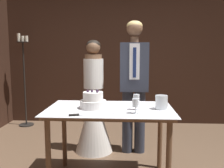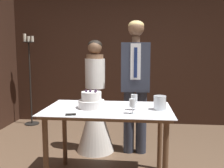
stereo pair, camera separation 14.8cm
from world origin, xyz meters
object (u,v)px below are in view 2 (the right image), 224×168
(wine_glass_near, at_px, (133,103))
(cake_table, at_px, (108,117))
(wine_glass_middle, at_px, (134,100))
(hurricane_candle, at_px, (160,103))
(tiered_cake, at_px, (91,101))
(candle_stand, at_px, (30,80))
(cake_knife, at_px, (80,114))
(groom, at_px, (135,80))
(bride, at_px, (95,111))

(wine_glass_near, bearing_deg, cake_table, 142.09)
(wine_glass_middle, xyz_separation_m, hurricane_candle, (0.27, 0.04, -0.04))
(wine_glass_near, distance_m, hurricane_candle, 0.35)
(tiered_cake, relative_size, candle_stand, 0.16)
(tiered_cake, xyz_separation_m, hurricane_candle, (0.74, -0.01, -0.01))
(cake_knife, relative_size, hurricane_candle, 2.94)
(cake_knife, distance_m, wine_glass_middle, 0.60)
(tiered_cake, bearing_deg, wine_glass_near, -24.89)
(cake_knife, distance_m, groom, 1.27)
(wine_glass_middle, xyz_separation_m, bride, (-0.57, 0.87, -0.35))
(wine_glass_middle, relative_size, bride, 0.10)
(cake_table, distance_m, cake_knife, 0.41)
(tiered_cake, bearing_deg, bride, 97.08)
(bride, bearing_deg, cake_table, -70.79)
(wine_glass_near, distance_m, bride, 1.22)
(hurricane_candle, height_order, bride, bride)
(hurricane_candle, bearing_deg, bride, 135.41)
(cake_table, height_order, groom, groom)
(cake_table, relative_size, bride, 0.86)
(cake_table, bearing_deg, candle_stand, 131.74)
(wine_glass_middle, distance_m, candle_stand, 2.91)
(cake_knife, bearing_deg, hurricane_candle, 5.80)
(cake_knife, bearing_deg, cake_table, 37.96)
(wine_glass_near, bearing_deg, hurricane_candle, 35.36)
(cake_knife, distance_m, bride, 1.17)
(cake_table, height_order, hurricane_candle, hurricane_candle)
(cake_table, relative_size, wine_glass_near, 9.06)
(cake_knife, bearing_deg, tiered_cake, 64.93)
(wine_glass_near, distance_m, wine_glass_middle, 0.16)
(wine_glass_near, xyz_separation_m, bride, (-0.56, 1.03, -0.35))
(cake_knife, distance_m, wine_glass_near, 0.53)
(tiered_cake, bearing_deg, cake_knife, -99.44)
(hurricane_candle, bearing_deg, candle_stand, 139.33)
(groom, bearing_deg, candle_stand, 150.26)
(tiered_cake, xyz_separation_m, cake_knife, (-0.05, -0.32, -0.07))
(cake_knife, xyz_separation_m, candle_stand, (-1.55, 2.32, 0.06))
(wine_glass_middle, bearing_deg, wine_glass_near, -94.69)
(wine_glass_near, distance_m, candle_stand, 3.02)
(wine_glass_near, height_order, candle_stand, candle_stand)
(cake_table, relative_size, hurricane_candle, 9.08)
(tiered_cake, distance_m, cake_knife, 0.33)
(wine_glass_near, bearing_deg, groom, 89.24)
(hurricane_candle, distance_m, bride, 1.22)
(cake_table, xyz_separation_m, tiered_cake, (-0.18, -0.00, 0.18))
(hurricane_candle, bearing_deg, groom, 108.06)
(cake_table, distance_m, wine_glass_middle, 0.36)
(bride, bearing_deg, hurricane_candle, -44.59)
(cake_knife, relative_size, bride, 0.28)
(wine_glass_near, xyz_separation_m, groom, (0.01, 1.03, 0.12))
(tiered_cake, xyz_separation_m, candle_stand, (-1.60, 2.00, -0.01))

